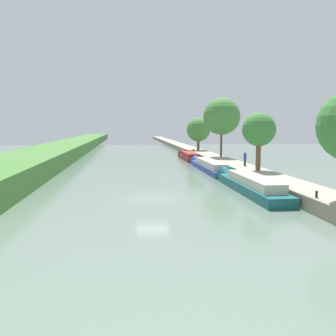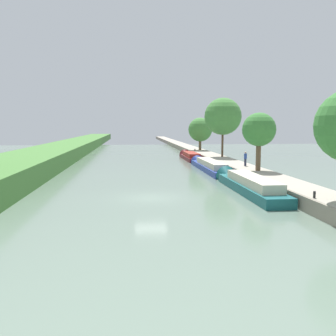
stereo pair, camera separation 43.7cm
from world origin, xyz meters
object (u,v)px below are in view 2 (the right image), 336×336
Objects in this scene: narrowboat_maroon at (190,156)px; mooring_bollard_far at (195,150)px; mooring_bollard_near at (314,195)px; narrowboat_teal at (247,184)px; narrowboat_blue at (208,166)px; person_walking at (245,158)px.

mooring_bollard_far is (1.78, 5.09, 0.69)m from narrowboat_maroon.
mooring_bollard_near is at bearing -87.32° from narrowboat_maroon.
narrowboat_teal reaches higher than mooring_bollard_near.
mooring_bollard_far is at bearing 70.71° from narrowboat_maroon.
mooring_bollard_far is at bearing 87.08° from narrowboat_teal.
mooring_bollard_near reaches higher than narrowboat_blue.
narrowboat_blue is 22.96m from mooring_bollard_near.
narrowboat_maroon is 7.06× the size of person_walking.
narrowboat_blue reaches higher than narrowboat_maroon.
mooring_bollard_near is at bearing -77.42° from narrowboat_teal.
narrowboat_maroon is at bearing 89.54° from narrowboat_blue.
narrowboat_teal is 30.00m from narrowboat_maroon.
narrowboat_blue is 34.67× the size of mooring_bollard_near.
person_walking is at bearing 85.45° from mooring_bollard_near.
narrowboat_maroon is at bearing 92.68° from mooring_bollard_near.
narrowboat_blue is 5.56m from person_walking.
person_walking is (3.27, -19.36, 1.34)m from narrowboat_maroon.
narrowboat_teal is 31.49× the size of mooring_bollard_far.
person_walking is 24.51m from mooring_bollard_far.
narrowboat_teal reaches higher than mooring_bollard_far.
narrowboat_maroon is at bearing -109.29° from mooring_bollard_far.
person_walking reaches higher than narrowboat_teal.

